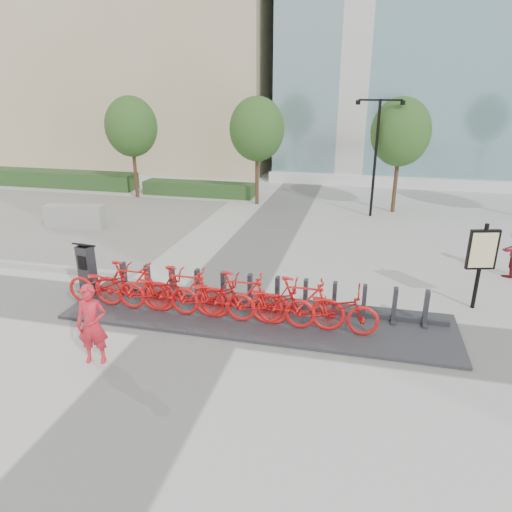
% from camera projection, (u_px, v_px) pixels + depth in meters
% --- Properties ---
extents(ground, '(120.00, 120.00, 0.00)m').
position_uv_depth(ground, '(203.00, 318.00, 11.41)').
color(ground, '#AEAEAE').
extents(gravel_patch, '(14.00, 14.00, 0.00)m').
position_uv_depth(gravel_patch, '(42.00, 219.00, 20.00)').
color(gravel_patch, gray).
rests_on(gravel_patch, ground).
extents(hedge_a, '(10.00, 1.40, 0.90)m').
position_uv_depth(hedge_a, '(55.00, 179.00, 26.66)').
color(hedge_a, '#285023').
rests_on(hedge_a, ground).
extents(hedge_b, '(6.00, 1.20, 0.70)m').
position_uv_depth(hedge_b, '(199.00, 189.00, 24.43)').
color(hedge_b, '#285023').
rests_on(hedge_b, ground).
extents(tree_0, '(2.60, 2.60, 5.10)m').
position_uv_depth(tree_0, '(131.00, 127.00, 22.88)').
color(tree_0, brown).
rests_on(tree_0, ground).
extents(tree_1, '(2.60, 2.60, 5.10)m').
position_uv_depth(tree_1, '(257.00, 129.00, 21.45)').
color(tree_1, brown).
rests_on(tree_1, ground).
extents(tree_2, '(2.60, 2.60, 5.10)m').
position_uv_depth(tree_2, '(401.00, 132.00, 20.01)').
color(tree_2, brown).
rests_on(tree_2, ground).
extents(streetlamp, '(2.00, 0.20, 5.00)m').
position_uv_depth(streetlamp, '(376.00, 145.00, 19.48)').
color(streetlamp, black).
rests_on(streetlamp, ground).
extents(dock_pad, '(9.60, 2.40, 0.08)m').
position_uv_depth(dock_pad, '(256.00, 317.00, 11.38)').
color(dock_pad, '#2E2E32').
rests_on(dock_pad, ground).
extents(dock_rail_posts, '(8.02, 0.50, 0.85)m').
position_uv_depth(dock_rail_posts, '(263.00, 292.00, 11.64)').
color(dock_rail_posts, '#2A2B30').
rests_on(dock_rail_posts, dock_pad).
extents(bike_0, '(2.16, 0.75, 1.13)m').
position_uv_depth(bike_0, '(106.00, 285.00, 11.71)').
color(bike_0, red).
rests_on(bike_0, dock_pad).
extents(bike_1, '(2.09, 0.59, 1.26)m').
position_uv_depth(bike_1, '(131.00, 285.00, 11.53)').
color(bike_1, red).
rests_on(bike_1, dock_pad).
extents(bike_2, '(2.16, 0.75, 1.13)m').
position_uv_depth(bike_2, '(158.00, 290.00, 11.40)').
color(bike_2, red).
rests_on(bike_2, dock_pad).
extents(bike_3, '(2.09, 0.59, 1.26)m').
position_uv_depth(bike_3, '(184.00, 291.00, 11.22)').
color(bike_3, red).
rests_on(bike_3, dock_pad).
extents(bike_4, '(2.16, 0.75, 1.13)m').
position_uv_depth(bike_4, '(212.00, 296.00, 11.08)').
color(bike_4, red).
rests_on(bike_4, dock_pad).
extents(bike_5, '(2.09, 0.59, 1.26)m').
position_uv_depth(bike_5, '(241.00, 297.00, 10.90)').
color(bike_5, red).
rests_on(bike_5, dock_pad).
extents(bike_6, '(2.16, 0.75, 1.13)m').
position_uv_depth(bike_6, '(270.00, 302.00, 10.76)').
color(bike_6, red).
rests_on(bike_6, dock_pad).
extents(bike_7, '(2.09, 0.59, 1.26)m').
position_uv_depth(bike_7, '(300.00, 303.00, 10.58)').
color(bike_7, red).
rests_on(bike_7, dock_pad).
extents(bike_8, '(2.16, 0.75, 1.13)m').
position_uv_depth(bike_8, '(332.00, 309.00, 10.44)').
color(bike_8, red).
rests_on(bike_8, dock_pad).
extents(kiosk, '(0.52, 0.45, 1.49)m').
position_uv_depth(kiosk, '(87.00, 269.00, 12.37)').
color(kiosk, '#2A2B30').
rests_on(kiosk, dock_pad).
extents(worker_red, '(0.71, 0.55, 1.73)m').
position_uv_depth(worker_red, '(92.00, 324.00, 9.30)').
color(worker_red, red).
rests_on(worker_red, ground).
extents(jersey_barrier, '(2.47, 0.97, 0.93)m').
position_uv_depth(jersey_barrier, '(75.00, 216.00, 18.71)').
color(jersey_barrier, '#949494').
rests_on(jersey_barrier, ground).
extents(map_sign, '(0.75, 0.31, 2.28)m').
position_uv_depth(map_sign, '(482.00, 253.00, 11.42)').
color(map_sign, black).
rests_on(map_sign, ground).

